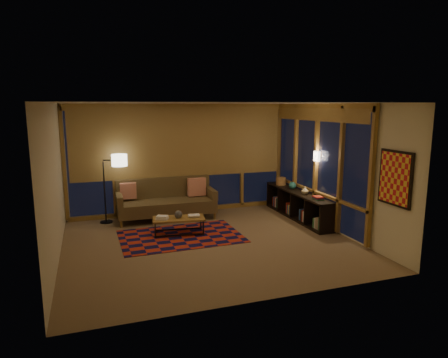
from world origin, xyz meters
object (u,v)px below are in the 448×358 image
object	(u,v)px
sofa	(166,200)
floor_lamp	(104,189)
bookshelf	(297,205)
coffee_table	(179,226)

from	to	relation	value
sofa	floor_lamp	distance (m)	1.43
sofa	bookshelf	bearing A→B (deg)	-16.64
coffee_table	floor_lamp	world-z (taller)	floor_lamp
bookshelf	floor_lamp	bearing A→B (deg)	165.82
coffee_table	bookshelf	size ratio (longest dim) A/B	0.41
floor_lamp	coffee_table	bearing A→B (deg)	-27.92
sofa	coffee_table	distance (m)	1.26
coffee_table	sofa	bearing A→B (deg)	99.31
sofa	bookshelf	xyz separation A→B (m)	(2.97, -0.94, -0.14)
coffee_table	bookshelf	xyz separation A→B (m)	(2.95, 0.29, 0.15)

